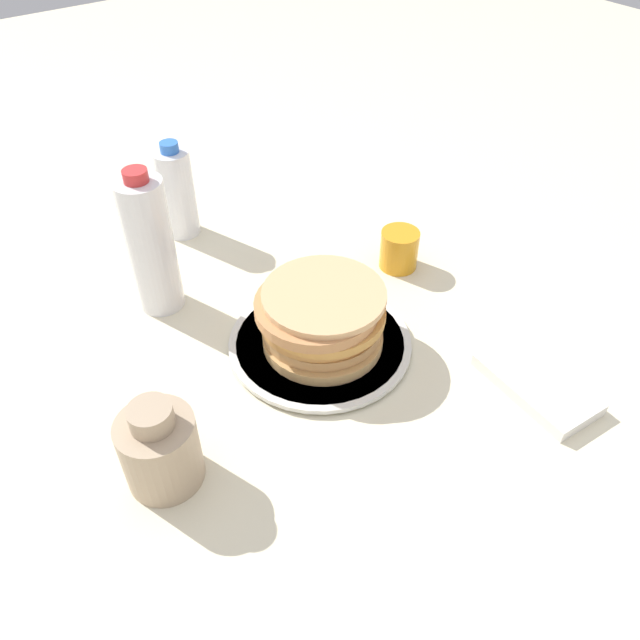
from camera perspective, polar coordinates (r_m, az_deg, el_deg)
ground_plane at (r=0.94m, az=-0.18°, el=-3.73°), size 4.00×4.00×0.00m
plate at (r=0.96m, az=0.00°, el=-2.10°), size 0.28×0.28×0.01m
pancake_stack at (r=0.92m, az=0.11°, el=0.25°), size 0.19×0.20×0.09m
juice_glass at (r=1.10m, az=7.25°, el=6.43°), size 0.07×0.07×0.07m
cream_jug at (r=0.79m, az=-14.43°, el=-11.30°), size 0.10×0.10×0.13m
water_bottle_near at (r=1.19m, az=-12.92°, el=11.30°), size 0.06×0.06×0.18m
water_bottle_mid at (r=1.00m, az=-15.22°, el=6.58°), size 0.07×0.07×0.24m
napkin at (r=0.94m, az=19.18°, el=-5.56°), size 0.18×0.10×0.02m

